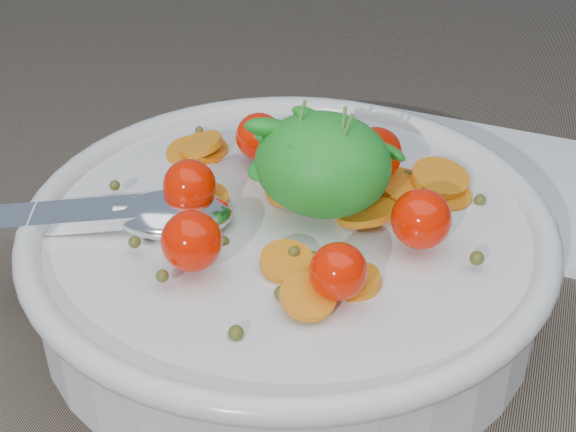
% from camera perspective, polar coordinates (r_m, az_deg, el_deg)
% --- Properties ---
extents(ground, '(6.00, 6.00, 0.00)m').
position_cam_1_polar(ground, '(0.49, 0.53, -6.91)').
color(ground, '#706150').
rests_on(ground, ground).
extents(bowl, '(0.31, 0.29, 0.12)m').
position_cam_1_polar(bowl, '(0.48, 0.03, -2.27)').
color(bowl, silver).
rests_on(bowl, ground).
extents(napkin, '(0.19, 0.17, 0.01)m').
position_cam_1_polar(napkin, '(0.61, 11.41, 2.27)').
color(napkin, white).
rests_on(napkin, ground).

